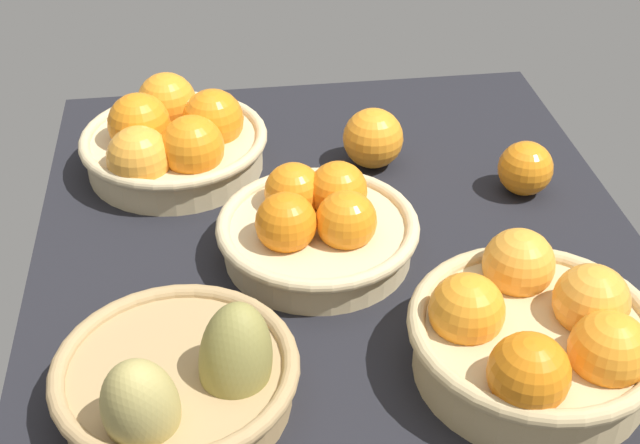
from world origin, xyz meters
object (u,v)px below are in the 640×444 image
Objects in this scene: basket_far_right at (173,140)px; loose_orange_back_gap at (525,168)px; loose_orange_front_gap at (373,138)px; basket_far_left_pears at (180,380)px; basket_center at (318,226)px; basket_near_left at (536,335)px.

basket_far_right reaches higher than loose_orange_back_gap.
loose_orange_front_gap is 1.15× the size of loose_orange_back_gap.
basket_far_right is at bearing 75.31° from loose_orange_back_gap.
loose_orange_back_gap is at bearing -116.94° from loose_orange_front_gap.
loose_orange_front_gap reaches higher than loose_orange_back_gap.
basket_far_left_pears is at bearing 125.55° from loose_orange_back_gap.
basket_far_left_pears is 53.55cm from loose_orange_back_gap.
basket_far_left_pears is 47.72cm from loose_orange_front_gap.
basket_far_left_pears is 1.00× the size of basket_center.
loose_orange_back_gap is at bearing -17.33° from basket_near_left.
basket_near_left is 32.51cm from loose_orange_back_gap.
basket_far_right reaches higher than loose_orange_front_gap.
basket_far_right is (42.74, 0.72, 0.76)cm from basket_far_left_pears.
basket_far_left_pears is at bearing 90.21° from basket_near_left.
basket_near_left is at bearing -140.92° from basket_far_right.
basket_far_left_pears is at bearing 147.56° from loose_orange_front_gap.
basket_center reaches higher than loose_orange_back_gap.
basket_near_left is at bearing -140.25° from basket_center.
basket_center is at bearing -35.62° from basket_far_left_pears.
loose_orange_back_gap is (-9.13, -17.98, -0.53)cm from loose_orange_front_gap.
loose_orange_back_gap is at bearing -104.69° from basket_far_right.
basket_center is 20.80cm from loose_orange_front_gap.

